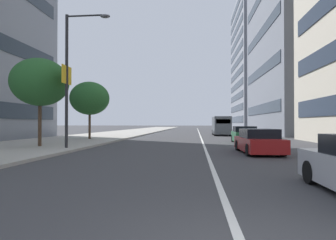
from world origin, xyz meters
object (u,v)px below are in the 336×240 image
at_px(street_lamp_with_banners, 73,67).
at_px(street_tree_far_plaza, 90,98).
at_px(car_following_behind, 258,142).
at_px(delivery_van_ahead, 221,125).
at_px(car_far_down_avenue, 244,135).
at_px(street_tree_mid_sidewalk, 40,82).

relative_size(street_lamp_with_banners, street_tree_far_plaza, 1.49).
xyz_separation_m(car_following_behind, street_lamp_with_banners, (0.64, 10.76, 4.39)).
relative_size(delivery_van_ahead, street_tree_far_plaza, 1.07).
bearing_deg(street_lamp_with_banners, car_far_down_avenue, -57.02).
bearing_deg(street_tree_far_plaza, street_tree_mid_sidewalk, 179.96).
bearing_deg(car_far_down_avenue, street_tree_far_plaza, 83.72).
xyz_separation_m(car_following_behind, car_far_down_avenue, (8.01, -0.61, 0.04)).
height_order(car_following_behind, street_tree_far_plaza, street_tree_far_plaza).
distance_m(car_far_down_avenue, street_lamp_with_banners, 14.23).
bearing_deg(street_tree_mid_sidewalk, delivery_van_ahead, -32.49).
bearing_deg(car_following_behind, street_lamp_with_banners, 84.75).
bearing_deg(street_lamp_with_banners, car_following_behind, -93.39).
relative_size(car_far_down_avenue, delivery_van_ahead, 0.77).
xyz_separation_m(delivery_van_ahead, street_tree_far_plaza, (-12.60, 13.47, 2.65)).
distance_m(delivery_van_ahead, street_lamp_with_banners, 24.89).
bearing_deg(street_tree_far_plaza, car_far_down_avenue, -98.68).
bearing_deg(delivery_van_ahead, car_far_down_avenue, -177.80).
distance_m(street_lamp_with_banners, street_tree_mid_sidewalk, 2.93).
bearing_deg(street_tree_far_plaza, delivery_van_ahead, -46.92).
bearing_deg(street_tree_mid_sidewalk, car_far_down_avenue, -65.41).
height_order(street_lamp_with_banners, street_tree_mid_sidewalk, street_lamp_with_banners).
distance_m(car_following_behind, car_far_down_avenue, 8.04).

